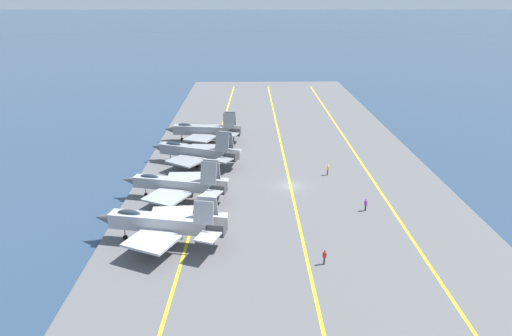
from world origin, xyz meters
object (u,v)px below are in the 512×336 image
Objects in this scene: parked_jet_second at (176,184)px; parked_jet_third at (195,151)px; crew_red_vest at (324,257)px; crew_purple_vest at (366,204)px; parked_jet_fourth at (204,130)px; crew_yellow_vest at (328,169)px; parked_jet_nearest at (161,223)px.

parked_jet_second is 0.96× the size of parked_jet_third.
crew_red_vest is (-17.95, -19.33, -1.52)m from parked_jet_second.
parked_jet_second is 27.73m from crew_purple_vest.
parked_jet_second reaches higher than parked_jet_fourth.
crew_red_vest is (-47.09, -17.85, -1.42)m from parked_jet_fourth.
parked_jet_second reaches higher than crew_purple_vest.
parked_jet_third reaches higher than crew_yellow_vest.
parked_jet_nearest is 27.91m from parked_jet_third.
parked_jet_third reaches higher than crew_purple_vest.
parked_jet_second is at bearing 175.50° from parked_jet_third.
parked_jet_second is 29.17m from parked_jet_fourth.
parked_jet_second is 9.05× the size of crew_red_vest.
crew_yellow_vest is at bearing -10.13° from crew_red_vest.
crew_red_vest is at bearing -159.24° from parked_jet_fourth.
parked_jet_fourth is 9.02× the size of crew_purple_vest.
parked_jet_nearest is 1.03× the size of parked_jet_fourth.
crew_yellow_vest is (27.46, -4.91, 0.03)m from crew_red_vest.
parked_jet_nearest is 19.98m from crew_red_vest.
parked_jet_nearest is at bearing 75.05° from crew_red_vest.
crew_red_vest is at bearing -104.95° from parked_jet_nearest.
parked_jet_second reaches higher than parked_jet_nearest.
parked_jet_third is at bearing 178.81° from parked_jet_fourth.
crew_yellow_vest reaches higher than crew_red_vest.
parked_jet_second reaches higher than parked_jet_third.
parked_jet_fourth is 8.98× the size of crew_red_vest.
crew_purple_vest is (-4.30, -27.36, -1.53)m from parked_jet_second.
crew_yellow_vest is at bearing 12.74° from crew_purple_vest.
parked_jet_second is 15.11m from parked_jet_third.
parked_jet_nearest is 9.03× the size of crew_yellow_vest.
parked_jet_third is 14.07m from parked_jet_fourth.
parked_jet_third is at bearing -4.50° from parked_jet_second.
parked_jet_third is (27.88, -1.09, -0.26)m from parked_jet_nearest.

